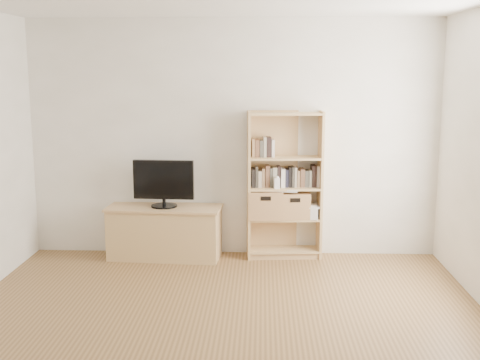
{
  "coord_description": "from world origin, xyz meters",
  "views": [
    {
      "loc": [
        0.32,
        -4.09,
        2.05
      ],
      "look_at": [
        0.1,
        1.9,
        0.95
      ],
      "focal_mm": 45.0,
      "sensor_mm": 36.0,
      "label": 1
    }
  ],
  "objects_px": {
    "bookshelf": "(284,185)",
    "laptop": "(282,189)",
    "tv_stand": "(165,233)",
    "basket_left": "(265,204)",
    "baby_monitor": "(277,183)",
    "television": "(164,183)",
    "basket_right": "(293,205)"
  },
  "relations": [
    {
      "from": "tv_stand",
      "to": "television",
      "type": "xyz_separation_m",
      "value": [
        0.0,
        0.0,
        0.56
      ]
    },
    {
      "from": "bookshelf",
      "to": "baby_monitor",
      "type": "height_order",
      "value": "bookshelf"
    },
    {
      "from": "laptop",
      "to": "basket_right",
      "type": "bearing_deg",
      "value": 16.64
    },
    {
      "from": "basket_left",
      "to": "laptop",
      "type": "height_order",
      "value": "laptop"
    },
    {
      "from": "basket_left",
      "to": "basket_right",
      "type": "bearing_deg",
      "value": 0.02
    },
    {
      "from": "tv_stand",
      "to": "bookshelf",
      "type": "bearing_deg",
      "value": 7.66
    },
    {
      "from": "baby_monitor",
      "to": "laptop",
      "type": "height_order",
      "value": "baby_monitor"
    },
    {
      "from": "bookshelf",
      "to": "baby_monitor",
      "type": "xyz_separation_m",
      "value": [
        -0.08,
        -0.1,
        0.04
      ]
    },
    {
      "from": "laptop",
      "to": "tv_stand",
      "type": "bearing_deg",
      "value": -170.12
    },
    {
      "from": "baby_monitor",
      "to": "laptop",
      "type": "relative_size",
      "value": 0.34
    },
    {
      "from": "television",
      "to": "basket_right",
      "type": "distance_m",
      "value": 1.43
    },
    {
      "from": "bookshelf",
      "to": "basket_right",
      "type": "bearing_deg",
      "value": -2.6
    },
    {
      "from": "baby_monitor",
      "to": "tv_stand",
      "type": "bearing_deg",
      "value": 174.4
    },
    {
      "from": "tv_stand",
      "to": "basket_left",
      "type": "height_order",
      "value": "basket_left"
    },
    {
      "from": "baby_monitor",
      "to": "basket_right",
      "type": "xyz_separation_m",
      "value": [
        0.18,
        0.1,
        -0.26
      ]
    },
    {
      "from": "tv_stand",
      "to": "basket_left",
      "type": "relative_size",
      "value": 3.22
    },
    {
      "from": "tv_stand",
      "to": "television",
      "type": "distance_m",
      "value": 0.56
    },
    {
      "from": "tv_stand",
      "to": "basket_right",
      "type": "bearing_deg",
      "value": 7.54
    },
    {
      "from": "bookshelf",
      "to": "television",
      "type": "distance_m",
      "value": 1.31
    },
    {
      "from": "basket_left",
      "to": "laptop",
      "type": "xyz_separation_m",
      "value": [
        0.19,
        0.0,
        0.17
      ]
    },
    {
      "from": "television",
      "to": "laptop",
      "type": "xyz_separation_m",
      "value": [
        1.29,
        0.06,
        -0.07
      ]
    },
    {
      "from": "bookshelf",
      "to": "laptop",
      "type": "relative_size",
      "value": 4.81
    },
    {
      "from": "television",
      "to": "basket_right",
      "type": "bearing_deg",
      "value": 6.66
    },
    {
      "from": "tv_stand",
      "to": "bookshelf",
      "type": "distance_m",
      "value": 1.42
    },
    {
      "from": "tv_stand",
      "to": "bookshelf",
      "type": "height_order",
      "value": "bookshelf"
    },
    {
      "from": "tv_stand",
      "to": "laptop",
      "type": "height_order",
      "value": "laptop"
    },
    {
      "from": "tv_stand",
      "to": "basket_right",
      "type": "relative_size",
      "value": 3.5
    },
    {
      "from": "television",
      "to": "laptop",
      "type": "bearing_deg",
      "value": 6.08
    },
    {
      "from": "basket_left",
      "to": "basket_right",
      "type": "distance_m",
      "value": 0.31
    },
    {
      "from": "bookshelf",
      "to": "basket_left",
      "type": "xyz_separation_m",
      "value": [
        -0.21,
        -0.02,
        -0.21
      ]
    },
    {
      "from": "tv_stand",
      "to": "laptop",
      "type": "distance_m",
      "value": 1.38
    },
    {
      "from": "tv_stand",
      "to": "television",
      "type": "bearing_deg",
      "value": 0.0
    }
  ]
}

